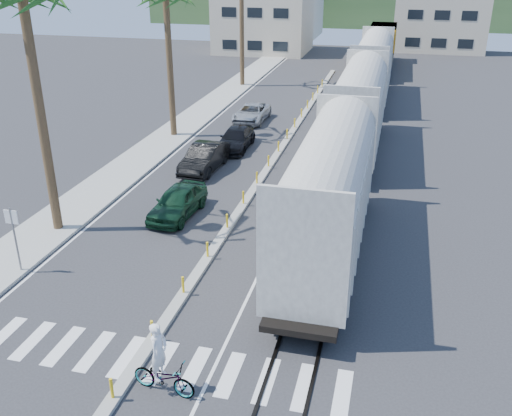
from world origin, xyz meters
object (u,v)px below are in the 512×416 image
at_px(car_lead, 178,202).
at_px(cyclist, 163,371).
at_px(car_second, 205,158).
at_px(street_sign, 14,231).

bearing_deg(car_lead, cyclist, -67.25).
distance_m(car_second, cyclist, 19.62).
bearing_deg(car_lead, street_sign, -118.40).
xyz_separation_m(car_second, cyclist, (5.10, -18.95, -0.02)).
xyz_separation_m(street_sign, car_second, (3.53, 13.72, -1.16)).
bearing_deg(cyclist, car_second, 22.90).
bearing_deg(car_lead, car_second, 100.63).
xyz_separation_m(street_sign, car_lead, (4.37, 7.01, -1.20)).
distance_m(street_sign, car_lead, 8.35).
distance_m(car_lead, car_second, 6.77).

